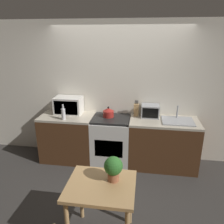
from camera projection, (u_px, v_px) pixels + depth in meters
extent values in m
plane|color=#33302D|center=(110.00, 190.00, 3.47)|extent=(16.00, 16.00, 0.00)
cube|color=silver|center=(120.00, 92.00, 4.15)|extent=(10.00, 0.06, 2.60)
cube|color=#4C2D19|center=(68.00, 138.00, 4.25)|extent=(0.99, 0.62, 0.86)
cube|color=#B7AD99|center=(67.00, 117.00, 4.10)|extent=(0.99, 0.62, 0.04)
cube|color=#4C2D19|center=(163.00, 145.00, 4.00)|extent=(1.21, 0.62, 0.86)
cube|color=#B7AD99|center=(165.00, 122.00, 3.85)|extent=(1.21, 0.62, 0.04)
cube|color=silver|center=(111.00, 141.00, 4.13)|extent=(0.70, 0.62, 0.86)
cube|color=black|center=(111.00, 119.00, 3.98)|extent=(0.67, 0.57, 0.04)
cube|color=black|center=(109.00, 149.00, 3.85)|extent=(0.50, 0.02, 0.32)
cylinder|color=maroon|center=(108.00, 114.00, 4.02)|extent=(0.20, 0.20, 0.12)
cone|color=maroon|center=(108.00, 109.00, 3.99)|extent=(0.19, 0.19, 0.05)
sphere|color=black|center=(108.00, 107.00, 3.98)|extent=(0.04, 0.04, 0.04)
cube|color=silver|center=(69.00, 105.00, 4.16)|extent=(0.51, 0.33, 0.32)
cube|color=black|center=(66.00, 108.00, 4.01)|extent=(0.45, 0.01, 0.26)
cylinder|color=silver|center=(63.00, 114.00, 3.87)|extent=(0.07, 0.07, 0.20)
cylinder|color=silver|center=(63.00, 107.00, 3.82)|extent=(0.03, 0.03, 0.08)
cube|color=tan|center=(136.00, 110.00, 4.05)|extent=(0.09, 0.10, 0.23)
cylinder|color=black|center=(135.00, 102.00, 4.00)|extent=(0.01, 0.01, 0.07)
cylinder|color=black|center=(137.00, 102.00, 4.00)|extent=(0.01, 0.01, 0.07)
cylinder|color=black|center=(138.00, 102.00, 4.00)|extent=(0.01, 0.01, 0.07)
cube|color=#999BA0|center=(150.00, 111.00, 3.99)|extent=(0.32, 0.26, 0.23)
cube|color=black|center=(150.00, 113.00, 3.88)|extent=(0.28, 0.01, 0.18)
cube|color=#999BA0|center=(178.00, 121.00, 3.81)|extent=(0.54, 0.43, 0.02)
cylinder|color=#999BA0|center=(177.00, 112.00, 3.91)|extent=(0.03, 0.03, 0.22)
cube|color=tan|center=(101.00, 186.00, 2.42)|extent=(0.76, 0.65, 0.04)
cylinder|color=tan|center=(81.00, 195.00, 2.84)|extent=(0.05, 0.05, 0.72)
cylinder|color=tan|center=(130.00, 200.00, 2.75)|extent=(0.05, 0.05, 0.72)
cylinder|color=#9E5B3D|center=(113.00, 176.00, 2.47)|extent=(0.13, 0.13, 0.10)
sphere|color=#2D6B28|center=(113.00, 166.00, 2.43)|extent=(0.21, 0.21, 0.21)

